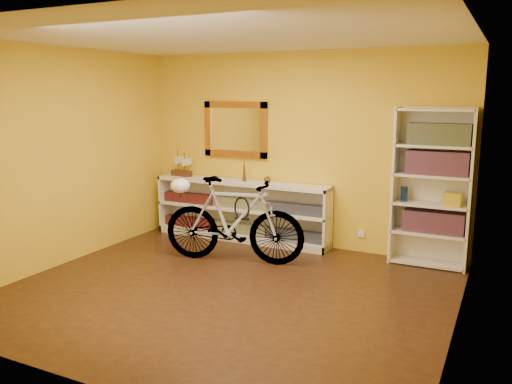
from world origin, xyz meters
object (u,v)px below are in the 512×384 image
at_px(helmet, 180,186).
at_px(console_unit, 241,211).
at_px(bookcase, 431,188).
at_px(bicycle, 234,220).

bearing_deg(helmet, console_unit, 74.71).
height_order(bookcase, bicycle, bookcase).
bearing_deg(bookcase, helmet, -159.09).
relative_size(bookcase, helmet, 7.70).
height_order(bicycle, helmet, bicycle).
xyz_separation_m(bicycle, helmet, (-0.67, -0.15, 0.40)).
relative_size(bicycle, helmet, 7.27).
relative_size(console_unit, helmet, 10.54).
xyz_separation_m(console_unit, helmet, (-0.29, -1.06, 0.50)).
bearing_deg(bookcase, bicycle, -156.63).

